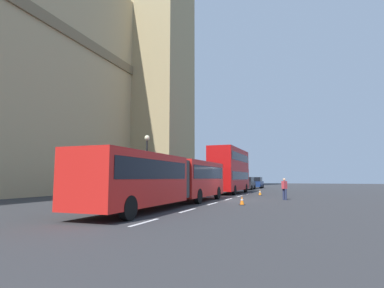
{
  "coord_description": "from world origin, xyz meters",
  "views": [
    {
      "loc": [
        -23.38,
        -5.84,
        1.7
      ],
      "look_at": [
        8.36,
        5.82,
        5.46
      ],
      "focal_mm": 28.7,
      "sensor_mm": 36.0,
      "label": 1
    }
  ],
  "objects_px": {
    "articulated_bus": "(171,177)",
    "sedan_lead": "(247,183)",
    "sedan_trailing": "(257,183)",
    "traffic_cone_middle": "(260,192)",
    "street_lamp": "(147,162)",
    "traffic_cone_west": "(242,200)",
    "pedestrian_near_cones": "(284,188)",
    "double_decker_bus": "(230,169)"
  },
  "relations": [
    {
      "from": "articulated_bus",
      "to": "sedan_lead",
      "type": "relative_size",
      "value": 3.71
    },
    {
      "from": "sedan_lead",
      "to": "sedan_trailing",
      "type": "bearing_deg",
      "value": -3.64
    },
    {
      "from": "traffic_cone_middle",
      "to": "street_lamp",
      "type": "xyz_separation_m",
      "value": [
        -8.55,
        8.07,
        2.77
      ]
    },
    {
      "from": "sedan_lead",
      "to": "traffic_cone_west",
      "type": "relative_size",
      "value": 7.59
    },
    {
      "from": "sedan_lead",
      "to": "traffic_cone_middle",
      "type": "xyz_separation_m",
      "value": [
        -14.8,
        -3.85,
        -0.63
      ]
    },
    {
      "from": "sedan_trailing",
      "to": "traffic_cone_west",
      "type": "relative_size",
      "value": 7.59
    },
    {
      "from": "traffic_cone_west",
      "to": "pedestrian_near_cones",
      "type": "height_order",
      "value": "pedestrian_near_cones"
    },
    {
      "from": "traffic_cone_west",
      "to": "street_lamp",
      "type": "xyz_separation_m",
      "value": [
        3.06,
        8.52,
        2.77
      ]
    },
    {
      "from": "sedan_trailing",
      "to": "pedestrian_near_cones",
      "type": "bearing_deg",
      "value": -167.33
    },
    {
      "from": "articulated_bus",
      "to": "pedestrian_near_cones",
      "type": "bearing_deg",
      "value": -39.18
    },
    {
      "from": "double_decker_bus",
      "to": "street_lamp",
      "type": "bearing_deg",
      "value": 157.64
    },
    {
      "from": "traffic_cone_west",
      "to": "pedestrian_near_cones",
      "type": "distance_m",
      "value": 6.07
    },
    {
      "from": "sedan_lead",
      "to": "traffic_cone_west",
      "type": "height_order",
      "value": "sedan_lead"
    },
    {
      "from": "articulated_bus",
      "to": "double_decker_bus",
      "type": "bearing_deg",
      "value": 0.01
    },
    {
      "from": "double_decker_bus",
      "to": "traffic_cone_middle",
      "type": "relative_size",
      "value": 17.02
    },
    {
      "from": "street_lamp",
      "to": "pedestrian_near_cones",
      "type": "distance_m",
      "value": 11.29
    },
    {
      "from": "traffic_cone_west",
      "to": "street_lamp",
      "type": "relative_size",
      "value": 0.11
    },
    {
      "from": "sedan_lead",
      "to": "traffic_cone_middle",
      "type": "distance_m",
      "value": 15.3
    },
    {
      "from": "double_decker_bus",
      "to": "traffic_cone_middle",
      "type": "distance_m",
      "value": 4.94
    },
    {
      "from": "street_lamp",
      "to": "traffic_cone_middle",
      "type": "bearing_deg",
      "value": -43.36
    },
    {
      "from": "articulated_bus",
      "to": "street_lamp",
      "type": "xyz_separation_m",
      "value": [
        5.18,
        4.51,
        1.31
      ]
    },
    {
      "from": "sedan_trailing",
      "to": "traffic_cone_west",
      "type": "distance_m",
      "value": 33.18
    },
    {
      "from": "double_decker_bus",
      "to": "articulated_bus",
      "type": "bearing_deg",
      "value": -179.99
    },
    {
      "from": "sedan_trailing",
      "to": "traffic_cone_middle",
      "type": "bearing_deg",
      "value": -170.86
    },
    {
      "from": "pedestrian_near_cones",
      "to": "double_decker_bus",
      "type": "bearing_deg",
      "value": 36.75
    },
    {
      "from": "sedan_trailing",
      "to": "pedestrian_near_cones",
      "type": "xyz_separation_m",
      "value": [
        -27.35,
        -6.15,
        -0.0
      ]
    },
    {
      "from": "traffic_cone_west",
      "to": "street_lamp",
      "type": "height_order",
      "value": "street_lamp"
    },
    {
      "from": "articulated_bus",
      "to": "traffic_cone_west",
      "type": "height_order",
      "value": "articulated_bus"
    },
    {
      "from": "sedan_lead",
      "to": "street_lamp",
      "type": "bearing_deg",
      "value": 169.75
    },
    {
      "from": "street_lamp",
      "to": "double_decker_bus",
      "type": "bearing_deg",
      "value": -22.36
    },
    {
      "from": "traffic_cone_west",
      "to": "street_lamp",
      "type": "bearing_deg",
      "value": 70.24
    },
    {
      "from": "double_decker_bus",
      "to": "street_lamp",
      "type": "height_order",
      "value": "street_lamp"
    },
    {
      "from": "sedan_trailing",
      "to": "traffic_cone_middle",
      "type": "height_order",
      "value": "sedan_trailing"
    },
    {
      "from": "pedestrian_near_cones",
      "to": "articulated_bus",
      "type": "bearing_deg",
      "value": 140.82
    },
    {
      "from": "articulated_bus",
      "to": "sedan_lead",
      "type": "xyz_separation_m",
      "value": [
        28.52,
        0.28,
        -0.83
      ]
    },
    {
      "from": "double_decker_bus",
      "to": "pedestrian_near_cones",
      "type": "relative_size",
      "value": 5.84
    },
    {
      "from": "street_lamp",
      "to": "pedestrian_near_cones",
      "type": "bearing_deg",
      "value": -76.8
    },
    {
      "from": "traffic_cone_middle",
      "to": "pedestrian_near_cones",
      "type": "relative_size",
      "value": 0.34
    },
    {
      "from": "articulated_bus",
      "to": "traffic_cone_west",
      "type": "distance_m",
      "value": 4.77
    },
    {
      "from": "double_decker_bus",
      "to": "pedestrian_near_cones",
      "type": "bearing_deg",
      "value": -143.25
    },
    {
      "from": "sedan_lead",
      "to": "street_lamp",
      "type": "height_order",
      "value": "street_lamp"
    },
    {
      "from": "traffic_cone_west",
      "to": "traffic_cone_middle",
      "type": "bearing_deg",
      "value": 2.23
    }
  ]
}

